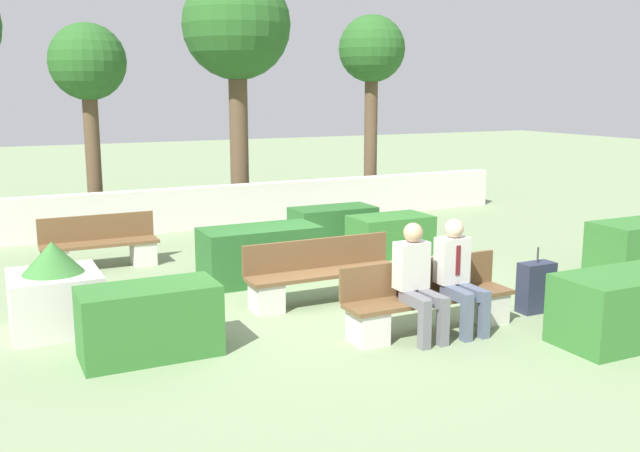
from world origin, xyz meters
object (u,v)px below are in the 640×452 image
at_px(bench_right_side, 324,278).
at_px(tree_rightmost, 372,56).
at_px(planter_corner_left, 55,292).
at_px(tree_center_left, 88,69).
at_px(suitcase, 536,287).
at_px(person_seated_woman, 417,276).
at_px(bench_left_side, 100,249).
at_px(bench_front, 428,304).
at_px(person_seated_man, 458,271).
at_px(tree_center_right, 237,30).

relative_size(bench_right_side, tree_rightmost, 0.47).
distance_m(planter_corner_left, tree_center_left, 6.88).
relative_size(planter_corner_left, suitcase, 1.27).
bearing_deg(planter_corner_left, person_seated_woman, -29.47).
bearing_deg(planter_corner_left, bench_left_side, 71.41).
xyz_separation_m(planter_corner_left, tree_center_left, (1.42, 6.15, 2.72)).
height_order(bench_left_side, bench_right_side, same).
relative_size(bench_front, bench_left_side, 1.19).
xyz_separation_m(bench_left_side, person_seated_woman, (2.70, -4.90, 0.41)).
bearing_deg(person_seated_man, tree_center_left, 108.83).
xyz_separation_m(planter_corner_left, tree_center_right, (4.54, 6.30, 3.57)).
bearing_deg(person_seated_man, tree_rightmost, 66.50).
relative_size(person_seated_man, tree_center_left, 0.32).
distance_m(bench_front, person_seated_woman, 0.50).
height_order(person_seated_woman, tree_center_right, tree_center_right).
bearing_deg(tree_center_left, bench_right_side, -73.69).
relative_size(person_seated_man, suitcase, 1.56).
distance_m(bench_left_side, suitcase, 6.62).
distance_m(person_seated_man, planter_corner_left, 4.71).
bearing_deg(tree_center_left, suitcase, -62.85).
xyz_separation_m(bench_right_side, tree_center_right, (1.22, 6.66, 3.70)).
height_order(person_seated_man, planter_corner_left, person_seated_man).
xyz_separation_m(bench_right_side, person_seated_woman, (0.33, -1.71, 0.40)).
relative_size(bench_right_side, person_seated_woman, 1.62).
relative_size(person_seated_woman, tree_center_right, 0.25).
xyz_separation_m(bench_front, person_seated_woman, (-0.26, -0.14, 0.40)).
distance_m(bench_right_side, planter_corner_left, 3.34).
height_order(bench_right_side, person_seated_man, person_seated_man).
bearing_deg(planter_corner_left, suitcase, -19.07).
bearing_deg(bench_right_side, tree_rightmost, 65.16).
relative_size(planter_corner_left, tree_rightmost, 0.24).
xyz_separation_m(bench_left_side, bench_right_side, (2.37, -3.19, 0.01)).
distance_m(planter_corner_left, tree_center_right, 8.55).
bearing_deg(bench_front, planter_corner_left, 153.83).
bearing_deg(person_seated_woman, bench_front, 28.28).
relative_size(person_seated_woman, planter_corner_left, 1.23).
relative_size(bench_left_side, person_seated_woman, 1.37).
bearing_deg(person_seated_man, planter_corner_left, 153.93).
distance_m(suitcase, tree_center_left, 9.51).
xyz_separation_m(bench_left_side, tree_center_left, (0.47, 3.32, 2.87)).
height_order(bench_front, person_seated_woman, person_seated_woman).
bearing_deg(bench_right_side, bench_left_side, 136.07).
distance_m(person_seated_woman, tree_center_left, 8.86).
bearing_deg(tree_rightmost, bench_right_side, -124.32).
bearing_deg(tree_rightmost, suitcase, -105.58).
relative_size(tree_center_left, tree_rightmost, 0.90).
height_order(bench_front, tree_center_left, tree_center_left).
distance_m(planter_corner_left, suitcase, 5.88).
bearing_deg(bench_front, person_seated_man, -24.81).
bearing_deg(bench_left_side, suitcase, -34.13).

